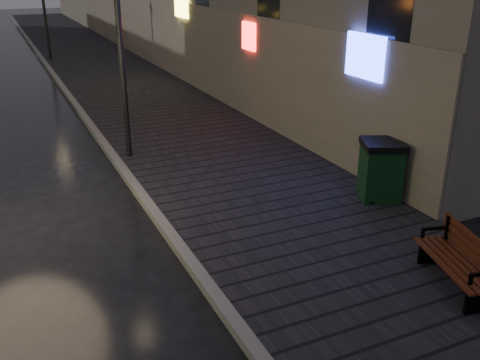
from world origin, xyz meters
name	(u,v)px	position (x,y,z in m)	size (l,w,h in m)	color
ground	(106,311)	(0.00, 0.00, 0.00)	(120.00, 120.00, 0.00)	black
sidewalk	(96,61)	(3.90, 21.00, 0.07)	(4.60, 58.00, 0.15)	black
curb	(46,64)	(1.50, 21.00, 0.07)	(0.20, 58.00, 0.15)	slate
lamp_near	(118,16)	(1.85, 6.00, 3.49)	(0.36, 0.36, 5.28)	black
bench	(461,261)	(4.82, -1.76, 0.56)	(0.96, 1.69, 0.82)	black
trash_bin	(381,170)	(5.80, 1.30, 0.76)	(1.04, 1.04, 1.21)	black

